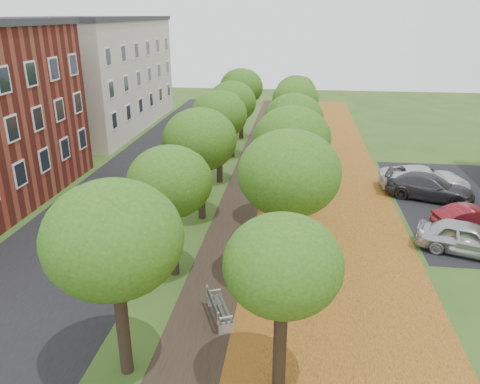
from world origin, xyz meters
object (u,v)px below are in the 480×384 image
(bench, at_px, (218,308))
(car_red, at_px, (472,218))
(car_silver, at_px, (467,238))
(car_white, at_px, (424,179))
(car_grey, at_px, (429,187))

(bench, xyz_separation_m, car_red, (11.88, 9.28, 0.17))
(bench, xyz_separation_m, car_silver, (10.76, 6.55, 0.29))
(bench, bearing_deg, car_red, -75.19)
(car_red, height_order, car_white, car_white)
(car_red, distance_m, car_white, 5.84)
(car_grey, bearing_deg, car_silver, -161.17)
(car_silver, xyz_separation_m, car_red, (1.11, 2.73, -0.12))
(car_grey, bearing_deg, car_red, -146.68)
(car_white, bearing_deg, car_silver, -179.70)
(car_white, bearing_deg, car_grey, -179.70)
(car_red, xyz_separation_m, car_white, (-1.11, 5.74, 0.13))
(car_grey, xyz_separation_m, car_white, (0.00, 1.42, 0.02))
(bench, bearing_deg, car_silver, -81.88)
(car_red, relative_size, car_grey, 0.76)
(car_silver, bearing_deg, car_white, 19.66)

